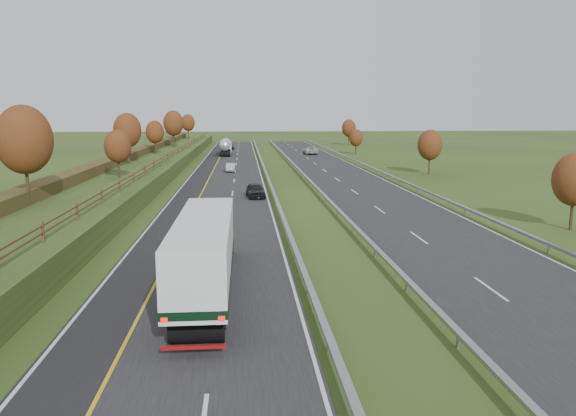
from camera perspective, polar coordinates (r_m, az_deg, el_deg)
name	(u,v)px	position (r m, az deg, el deg)	size (l,w,h in m)	color
ground	(286,184)	(71.89, -0.15, 2.45)	(400.00, 400.00, 0.00)	#2B4017
near_carriageway	(225,180)	(76.68, -6.42, 2.86)	(10.50, 200.00, 0.04)	black
far_carriageway	(345,179)	(77.90, 5.82, 2.98)	(10.50, 200.00, 0.04)	black
hard_shoulder	(197,180)	(76.90, -9.22, 2.82)	(3.00, 200.00, 0.04)	black
lane_markings	(272,179)	(76.61, -1.63, 2.93)	(26.75, 200.00, 0.01)	silver
embankment_left	(127,173)	(78.09, -16.03, 3.39)	(12.00, 200.00, 2.00)	#2B4017
hedge_left	(111,162)	(78.37, -17.52, 4.48)	(2.20, 180.00, 1.10)	#3A3A17
fence_left	(160,161)	(76.75, -12.85, 4.72)	(0.12, 189.06, 1.20)	#422B19
median_barrier_near	(267,175)	(76.64, -2.16, 3.36)	(0.32, 200.00, 0.71)	gray
median_barrier_far	(304,175)	(77.02, 1.64, 3.39)	(0.32, 200.00, 0.71)	gray
outer_barrier_far	(386,174)	(79.08, 9.97, 3.42)	(0.32, 200.00, 0.71)	gray
trees_left	(123,134)	(74.35, -16.46, 7.22)	(6.64, 164.30, 7.66)	#2D2116
trees_far	(387,138)	(108.89, 10.03, 7.02)	(8.45, 118.60, 7.12)	#2D2116
box_lorry	(206,249)	(28.43, -8.35, -4.15)	(2.58, 16.28, 4.06)	black
road_tanker	(225,146)	(121.32, -6.37, 6.24)	(2.40, 11.22, 3.46)	silver
car_dark_near	(255,190)	(60.48, -3.33, 1.82)	(1.81, 4.49, 1.53)	black
car_silver_mid	(231,167)	(87.19, -5.85, 4.13)	(1.37, 3.92, 1.29)	#ADAEB2
car_small_far	(229,146)	(139.28, -6.02, 6.23)	(2.02, 4.98, 1.45)	#111238
car_oncoming	(310,150)	(122.75, 2.24, 5.86)	(2.73, 5.92, 1.64)	silver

